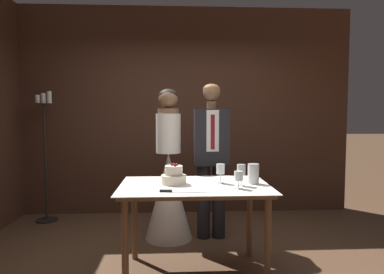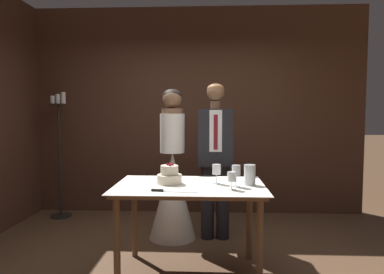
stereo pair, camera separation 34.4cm
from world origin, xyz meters
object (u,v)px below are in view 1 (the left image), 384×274
object	(u,v)px
tiered_cake	(174,176)
wine_glass_far	(239,176)
cake_table	(195,195)
cake_knife	(174,191)
hurricane_candle	(253,174)
bride	(169,184)
groom	(211,154)
candle_stand	(45,155)
wine_glass_near	(221,170)
wine_glass_middle	(241,171)

from	to	relation	value
tiered_cake	wine_glass_far	world-z (taller)	tiered_cake
cake_table	cake_knife	distance (m)	0.35
tiered_cake	hurricane_candle	world-z (taller)	tiered_cake
bride	groom	xyz separation A→B (m)	(0.49, -0.00, 0.34)
tiered_cake	groom	distance (m)	0.94
candle_stand	wine_glass_far	bearing A→B (deg)	-38.40
tiered_cake	groom	world-z (taller)	groom
wine_glass_near	hurricane_candle	world-z (taller)	hurricane_candle
tiered_cake	hurricane_candle	distance (m)	0.72
wine_glass_near	wine_glass_middle	bearing A→B (deg)	-35.92
cake_knife	candle_stand	size ratio (longest dim) A/B	0.22
tiered_cake	bride	distance (m)	0.87
hurricane_candle	candle_stand	distance (m)	2.89
hurricane_candle	bride	bearing A→B (deg)	132.33
tiered_cake	cake_knife	bearing A→B (deg)	-89.75
cake_table	wine_glass_near	world-z (taller)	wine_glass_near
tiered_cake	wine_glass_near	distance (m)	0.43
cake_table	wine_glass_far	xyz separation A→B (m)	(0.36, -0.18, 0.20)
hurricane_candle	candle_stand	world-z (taller)	candle_stand
cake_knife	wine_glass_middle	xyz separation A→B (m)	(0.59, 0.22, 0.12)
cake_table	hurricane_candle	size ratio (longest dim) A/B	7.37
cake_table	wine_glass_middle	xyz separation A→B (m)	(0.40, -0.06, 0.23)
cake_table	cake_knife	size ratio (longest dim) A/B	3.43
cake_knife	wine_glass_far	xyz separation A→B (m)	(0.54, 0.10, 0.10)
cake_knife	wine_glass_far	bearing A→B (deg)	17.80
bride	wine_glass_middle	bearing A→B (deg)	-55.26
bride	groom	bearing A→B (deg)	-0.08
bride	cake_table	bearing A→B (deg)	-74.37
cake_table	candle_stand	bearing A→B (deg)	139.63
hurricane_candle	bride	distance (m)	1.18
hurricane_candle	groom	world-z (taller)	groom
wine_glass_near	wine_glass_middle	distance (m)	0.20
wine_glass_far	bride	bearing A→B (deg)	119.89
tiered_cake	groom	xyz separation A→B (m)	(0.43, 0.83, 0.10)
cake_table	wine_glass_far	distance (m)	0.45
wine_glass_near	bride	size ratio (longest dim) A/B	0.10
wine_glass_middle	bride	world-z (taller)	bride
cake_knife	bride	world-z (taller)	bride
wine_glass_far	wine_glass_near	bearing A→B (deg)	117.12
wine_glass_far	candle_stand	bearing A→B (deg)	141.60
hurricane_candle	bride	xyz separation A→B (m)	(-0.78, 0.85, -0.26)
candle_stand	wine_glass_middle	bearing A→B (deg)	-36.00
wine_glass_far	cake_table	bearing A→B (deg)	153.89
wine_glass_far	groom	size ratio (longest dim) A/B	0.08
wine_glass_middle	wine_glass_far	xyz separation A→B (m)	(-0.04, -0.12, -0.03)
cake_table	tiered_cake	size ratio (longest dim) A/B	5.90
cake_knife	wine_glass_middle	size ratio (longest dim) A/B	2.05
cake_table	wine_glass_middle	distance (m)	0.47
wine_glass_near	candle_stand	bearing A→B (deg)	144.00
tiered_cake	wine_glass_near	xyz separation A→B (m)	(0.42, 0.02, 0.05)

